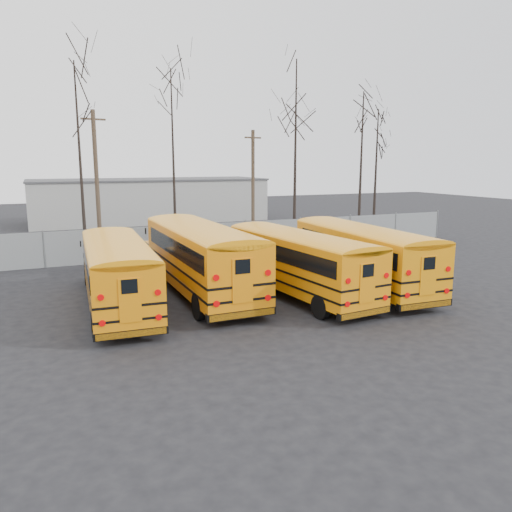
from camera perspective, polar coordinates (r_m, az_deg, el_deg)
name	(u,v)px	position (r m, az deg, el deg)	size (l,w,h in m)	color
ground	(268,308)	(20.06, 1.37, -5.99)	(120.00, 120.00, 0.00)	black
fence	(185,241)	(30.88, -8.08, 1.73)	(40.00, 0.04, 2.00)	gray
distant_building	(149,201)	(50.58, -12.09, 6.22)	(22.00, 8.00, 4.00)	#9A9A95
bus_a	(117,268)	(20.43, -15.60, -1.28)	(2.92, 10.25, 2.84)	black
bus_b	(199,252)	(21.99, -6.52, 0.42)	(2.63, 11.37, 3.18)	black
bus_c	(296,258)	(21.65, 4.64, -0.19)	(3.30, 10.43, 2.87)	black
bus_d	(360,251)	(23.41, 11.78, 0.57)	(2.94, 10.68, 2.96)	black
utility_pole_left	(97,179)	(34.83, -17.75, 8.40)	(1.60, 0.48, 9.07)	#463627
utility_pole_right	(253,186)	(35.99, -0.35, 8.05)	(1.40, 0.46, 7.96)	#473828
tree_2	(80,162)	(32.20, -19.45, 10.13)	(0.26, 0.26, 11.55)	black
tree_3	(173,158)	(36.44, -9.43, 11.01)	(0.26, 0.26, 12.07)	black
tree_4	(295,153)	(36.20, 4.51, 11.63)	(0.26, 0.26, 12.72)	black
tree_5	(361,166)	(39.32, 11.91, 10.03)	(0.26, 0.26, 10.90)	black
tree_6	(376,172)	(42.01, 13.53, 9.29)	(0.26, 0.26, 9.86)	black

